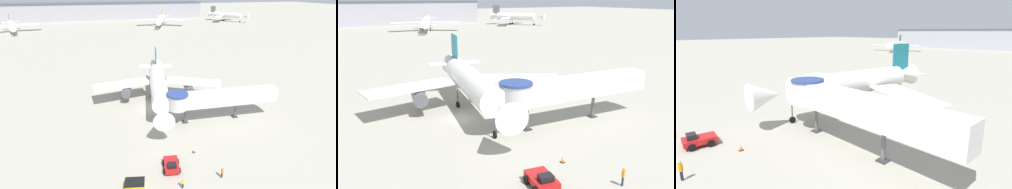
% 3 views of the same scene
% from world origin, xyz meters
% --- Properties ---
extents(ground_plane, '(800.00, 800.00, 0.00)m').
position_xyz_m(ground_plane, '(0.00, 0.00, 0.00)').
color(ground_plane, '#A8A393').
extents(main_airplane, '(30.25, 30.21, 10.05)m').
position_xyz_m(main_airplane, '(3.14, 2.68, 4.24)').
color(main_airplane, white).
rests_on(main_airplane, ground_plane).
extents(jet_bridge, '(22.38, 4.81, 6.40)m').
position_xyz_m(jet_bridge, '(12.03, -8.26, 4.72)').
color(jet_bridge, silver).
rests_on(jet_bridge, ground_plane).
extents(pushback_tug_red, '(2.83, 3.60, 1.55)m').
position_xyz_m(pushback_tug_red, '(-0.13, -19.40, 0.71)').
color(pushback_tug_red, red).
rests_on(pushback_tug_red, ground_plane).
extents(traffic_cone_near_nose, '(0.42, 0.42, 0.70)m').
position_xyz_m(traffic_cone_near_nose, '(4.34, -16.85, 0.33)').
color(traffic_cone_near_nose, black).
rests_on(traffic_cone_near_nose, ground_plane).
extents(traffic_cone_starboard_wing, '(0.50, 0.50, 0.81)m').
position_xyz_m(traffic_cone_starboard_wing, '(14.68, 1.21, 0.39)').
color(traffic_cone_starboard_wing, black).
rests_on(traffic_cone_starboard_wing, ground_plane).
extents(ground_crew_wing_walker, '(0.39, 0.31, 1.79)m').
position_xyz_m(ground_crew_wing_walker, '(6.18, -22.86, 1.04)').
color(ground_crew_wing_walker, '#1E2338').
rests_on(ground_crew_wing_walker, ground_plane).
extents(background_jet_gray_tail, '(28.13, 30.45, 11.34)m').
position_xyz_m(background_jet_gray_tail, '(90.75, 131.72, 4.96)').
color(background_jet_gray_tail, white).
rests_on(background_jet_gray_tail, ground_plane).
extents(background_jet_gold_tail, '(33.08, 35.11, 11.24)m').
position_xyz_m(background_jet_gold_tail, '(32.43, 119.12, 4.92)').
color(background_jet_gold_tail, white).
rests_on(background_jet_gold_tail, ground_plane).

